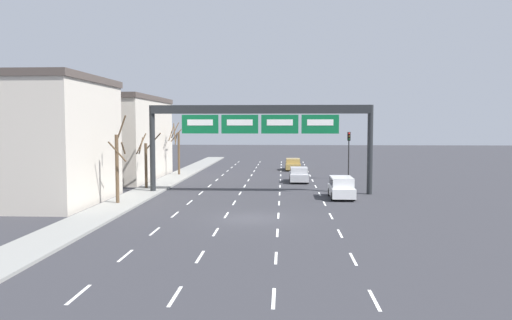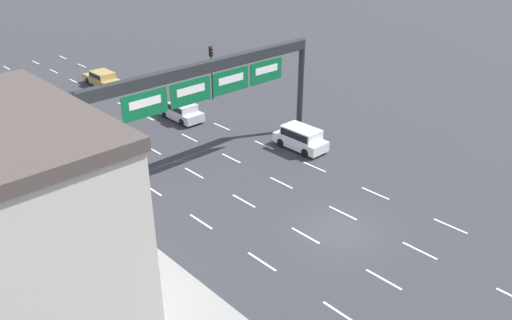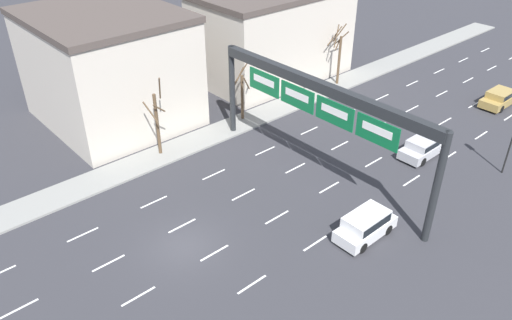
# 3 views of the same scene
# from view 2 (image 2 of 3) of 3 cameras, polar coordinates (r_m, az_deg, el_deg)

# --- Properties ---
(ground_plane) EXTENTS (220.00, 220.00, 0.00)m
(ground_plane) POSITION_cam_2_polar(r_m,az_deg,el_deg) (28.19, 9.44, -8.04)
(ground_plane) COLOR #333338
(sidewalk_left) EXTENTS (2.80, 110.00, 0.15)m
(sidewalk_left) POSITION_cam_2_polar(r_m,az_deg,el_deg) (22.75, -6.42, -17.48)
(sidewalk_left) COLOR gray
(sidewalk_left) RESTS_ON ground_plane
(lane_dashes) EXTENTS (10.02, 67.00, 0.01)m
(lane_dashes) POSITION_cam_2_polar(r_m,az_deg,el_deg) (36.61, -7.38, 0.68)
(lane_dashes) COLOR white
(lane_dashes) RESTS_ON ground_plane
(sign_gantry) EXTENTS (18.56, 0.70, 7.34)m
(sign_gantry) POSITION_cam_2_polar(r_m,az_deg,el_deg) (32.62, -5.47, 8.88)
(sign_gantry) COLOR #232628
(sign_gantry) RESTS_ON ground_plane
(car_silver) EXTENTS (1.84, 4.25, 1.49)m
(car_silver) POSITION_cam_2_polar(r_m,az_deg,el_deg) (42.66, -8.50, 5.57)
(car_silver) COLOR #B7B7BC
(car_silver) RESTS_ON ground_plane
(suv_white) EXTENTS (1.80, 4.06, 1.68)m
(suv_white) POSITION_cam_2_polar(r_m,az_deg,el_deg) (36.93, 5.14, 2.62)
(suv_white) COLOR silver
(suv_white) RESTS_ON ground_plane
(car_gold) EXTENTS (1.89, 4.71, 1.48)m
(car_gold) POSITION_cam_2_polar(r_m,az_deg,el_deg) (53.30, -17.18, 8.94)
(car_gold) COLOR #A88947
(car_gold) RESTS_ON ground_plane
(traffic_light_near_gantry) EXTENTS (0.30, 0.35, 4.97)m
(traffic_light_near_gantry) POSITION_cam_2_polar(r_m,az_deg,el_deg) (46.51, -5.12, 11.08)
(traffic_light_near_gantry) COLOR black
(traffic_light_near_gantry) RESTS_ON ground_plane
(tree_bare_second) EXTENTS (2.17, 1.77, 4.87)m
(tree_bare_second) POSITION_cam_2_polar(r_m,az_deg,el_deg) (31.07, -22.53, -0.77)
(tree_bare_second) COLOR brown
(tree_bare_second) RESTS_ON sidewalk_left
(tree_bare_third) EXTENTS (1.22, 1.52, 6.26)m
(tree_bare_third) POSITION_cam_2_polar(r_m,az_deg,el_deg) (24.07, -13.99, -6.74)
(tree_bare_third) COLOR brown
(tree_bare_third) RESTS_ON sidewalk_left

